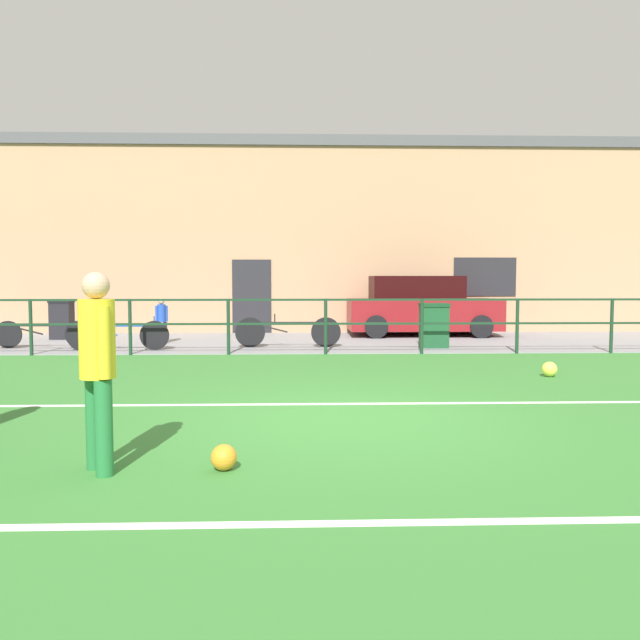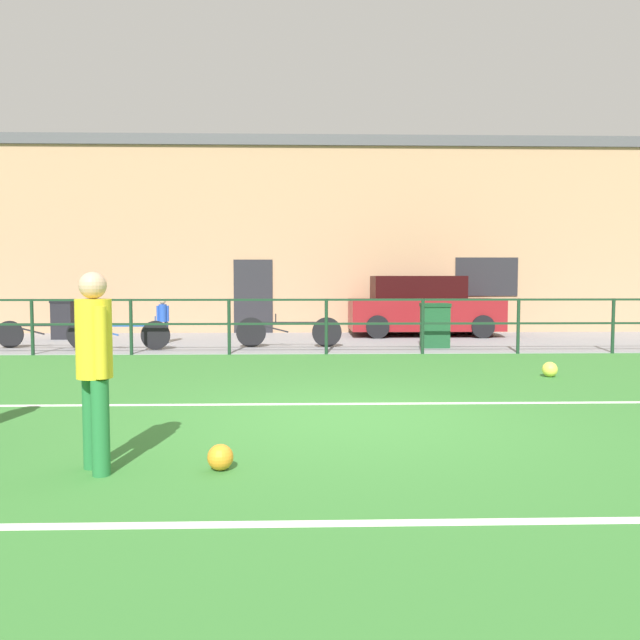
% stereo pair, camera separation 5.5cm
% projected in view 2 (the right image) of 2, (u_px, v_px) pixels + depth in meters
% --- Properties ---
extents(ground, '(60.00, 44.00, 0.04)m').
position_uv_depth(ground, '(346.00, 421.00, 7.00)').
color(ground, '#387A33').
extents(field_line_touchline, '(36.00, 0.11, 0.00)m').
position_uv_depth(field_line_touchline, '(342.00, 404.00, 7.83)').
color(field_line_touchline, white).
rests_on(field_line_touchline, ground).
extents(field_line_hash, '(36.00, 0.11, 0.00)m').
position_uv_depth(field_line_hash, '(379.00, 523.00, 4.01)').
color(field_line_hash, white).
rests_on(field_line_hash, ground).
extents(pavement_strip, '(48.00, 5.00, 0.02)m').
position_uv_depth(pavement_strip, '(322.00, 342.00, 15.48)').
color(pavement_strip, gray).
rests_on(pavement_strip, ground).
extents(perimeter_fence, '(36.07, 0.07, 1.15)m').
position_uv_depth(perimeter_fence, '(326.00, 318.00, 12.94)').
color(perimeter_fence, '#193823').
rests_on(perimeter_fence, ground).
extents(clubhouse_facade, '(28.00, 2.56, 5.60)m').
position_uv_depth(clubhouse_facade, '(319.00, 237.00, 18.98)').
color(clubhouse_facade, tan).
rests_on(clubhouse_facade, ground).
extents(player_striker, '(0.30, 0.38, 1.62)m').
position_uv_depth(player_striker, '(94.00, 359.00, 5.02)').
color(player_striker, '#237038').
rests_on(player_striker, ground).
extents(soccer_ball_match, '(0.21, 0.21, 0.21)m').
position_uv_depth(soccer_ball_match, '(220.00, 457.00, 5.12)').
color(soccer_ball_match, orange).
rests_on(soccer_ball_match, ground).
extents(soccer_ball_spare, '(0.24, 0.24, 0.24)m').
position_uv_depth(soccer_ball_spare, '(550.00, 369.00, 9.98)').
color(soccer_ball_spare, '#E5E04C').
rests_on(soccer_ball_spare, ground).
extents(spectator_child, '(0.28, 0.19, 1.07)m').
position_uv_depth(spectator_child, '(163.00, 318.00, 15.00)').
color(spectator_child, '#232D4C').
rests_on(spectator_child, pavement_strip).
extents(parked_car_red, '(4.03, 1.77, 1.61)m').
position_uv_depth(parked_car_red, '(422.00, 307.00, 17.01)').
color(parked_car_red, maroon).
rests_on(parked_car_red, pavement_strip).
extents(bicycle_parked_1, '(2.20, 0.04, 0.73)m').
position_uv_depth(bicycle_parked_1, '(119.00, 335.00, 13.58)').
color(bicycle_parked_1, black).
rests_on(bicycle_parked_1, pavement_strip).
extents(bicycle_parked_3, '(2.16, 0.04, 0.71)m').
position_uv_depth(bicycle_parked_3, '(45.00, 334.00, 13.99)').
color(bicycle_parked_3, black).
rests_on(bicycle_parked_3, pavement_strip).
extents(bicycle_parked_4, '(2.38, 0.04, 0.76)m').
position_uv_depth(bicycle_parked_4, '(289.00, 332.00, 14.14)').
color(bicycle_parked_4, black).
rests_on(bicycle_parked_4, pavement_strip).
extents(trash_bin_0, '(0.62, 0.53, 0.99)m').
position_uv_depth(trash_bin_0, '(435.00, 325.00, 14.08)').
color(trash_bin_0, '#194C28').
rests_on(trash_bin_0, pavement_strip).
extents(trash_bin_1, '(0.54, 0.46, 1.01)m').
position_uv_depth(trash_bin_1, '(64.00, 319.00, 16.03)').
color(trash_bin_1, black).
rests_on(trash_bin_1, pavement_strip).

